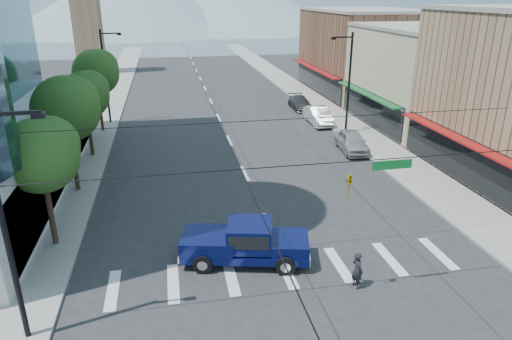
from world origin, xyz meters
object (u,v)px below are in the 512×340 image
at_px(parked_car_near, 352,141).
at_px(parked_car_mid, 318,116).
at_px(pickup_truck, 245,242).
at_px(parked_car_far, 300,103).
at_px(pedestrian, 357,270).

xyz_separation_m(parked_car_near, parked_car_mid, (0.00, 8.53, 0.00)).
bearing_deg(pickup_truck, parked_car_near, 65.38).
bearing_deg(parked_car_near, parked_car_mid, 95.39).
bearing_deg(parked_car_far, pickup_truck, -109.80).
distance_m(pickup_truck, pedestrian, 5.35).
relative_size(parked_car_near, parked_car_far, 1.02).
bearing_deg(pedestrian, parked_car_near, -37.14).
bearing_deg(parked_car_mid, pickup_truck, -115.42).
xyz_separation_m(parked_car_near, parked_car_far, (0.00, 14.93, -0.14)).
bearing_deg(parked_car_mid, parked_car_far, 90.78).
height_order(pedestrian, parked_car_far, pedestrian).
xyz_separation_m(pedestrian, parked_car_far, (6.90, 32.43, -0.16)).
distance_m(pickup_truck, parked_car_far, 31.58).
relative_size(parked_car_mid, parked_car_far, 1.06).
bearing_deg(parked_car_far, parked_car_mid, -88.74).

